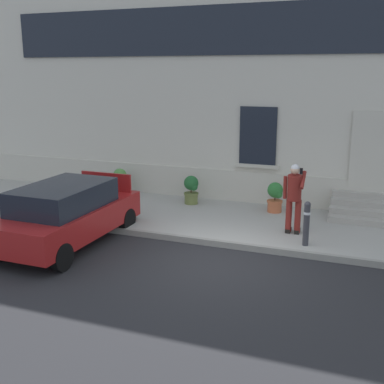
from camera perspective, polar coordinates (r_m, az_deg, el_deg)
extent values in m
plane|color=#232326|center=(10.72, 2.63, -8.19)|extent=(80.00, 80.00, 0.00)
cube|color=#99968E|center=(13.23, 6.45, -3.56)|extent=(24.00, 3.60, 0.15)
cube|color=gray|center=(11.53, 4.11, -6.18)|extent=(24.00, 0.12, 0.15)
cube|color=beige|center=(15.06, 9.30, 12.70)|extent=(24.00, 1.40, 7.50)
cube|color=#BCB7A8|center=(14.77, 8.24, 0.16)|extent=(24.00, 0.08, 1.10)
cube|color=black|center=(14.18, 20.42, 4.17)|extent=(1.00, 0.08, 2.10)
cube|color=#BCB7A8|center=(14.15, 20.44, 4.36)|extent=(1.16, 0.06, 2.24)
cube|color=black|center=(14.50, 7.76, 6.56)|extent=(1.10, 0.06, 1.70)
cube|color=#BCB7A8|center=(14.61, 7.62, 3.05)|extent=(1.30, 0.12, 0.10)
cube|color=black|center=(14.39, 8.91, 18.44)|extent=(16.80, 0.06, 1.40)
cube|color=#9E998E|center=(13.47, 19.76, -3.31)|extent=(1.94, 0.32, 0.16)
cube|color=#9E998E|center=(13.75, 19.83, -2.61)|extent=(1.94, 0.32, 0.32)
cube|color=#9E998E|center=(14.04, 19.89, -1.95)|extent=(1.94, 0.32, 0.48)
cube|color=#9E998E|center=(14.33, 19.95, -1.31)|extent=(1.94, 0.32, 0.64)
cube|color=maroon|center=(11.91, -14.31, -3.16)|extent=(1.79, 4.02, 0.64)
cube|color=black|center=(11.64, -14.92, -0.53)|extent=(1.56, 2.42, 0.56)
cube|color=black|center=(13.58, -9.34, -1.76)|extent=(1.66, 0.12, 0.20)
cube|color=yellow|center=(13.54, -9.37, -1.02)|extent=(0.52, 0.03, 0.12)
cube|color=#B21414|center=(13.86, -12.11, 0.32)|extent=(0.16, 0.04, 0.18)
cube|color=#B21414|center=(13.10, -6.58, -0.25)|extent=(0.16, 0.04, 0.18)
cube|color=maroon|center=(13.19, -10.05, 0.97)|extent=(1.49, 0.08, 0.60)
cylinder|color=black|center=(11.48, -21.54, -6.05)|extent=(0.21, 0.60, 0.60)
cylinder|color=black|center=(10.50, -15.10, -7.39)|extent=(0.21, 0.60, 0.60)
cylinder|color=black|center=(13.54, -13.55, -2.46)|extent=(0.21, 0.60, 0.60)
cylinder|color=black|center=(12.72, -7.64, -3.25)|extent=(0.21, 0.60, 0.60)
cylinder|color=#333338|center=(11.39, 13.28, -3.86)|extent=(0.14, 0.14, 0.95)
sphere|color=#333338|center=(11.25, 13.42, -1.45)|extent=(0.15, 0.15, 0.15)
cylinder|color=silver|center=(11.31, 13.36, -2.43)|extent=(0.15, 0.15, 0.06)
cylinder|color=maroon|center=(12.19, 11.29, -2.70)|extent=(0.15, 0.15, 0.82)
cube|color=black|center=(12.36, 11.25, -4.40)|extent=(0.12, 0.28, 0.10)
cylinder|color=maroon|center=(12.16, 12.31, -2.79)|extent=(0.15, 0.15, 0.82)
cube|color=black|center=(12.33, 12.26, -4.50)|extent=(0.12, 0.28, 0.10)
cylinder|color=maroon|center=(11.96, 11.95, 0.51)|extent=(0.34, 0.40, 0.65)
sphere|color=tan|center=(11.82, 12.02, 2.57)|extent=(0.22, 0.22, 0.22)
sphere|color=silver|center=(11.81, 12.03, 2.72)|extent=(0.21, 0.21, 0.21)
cylinder|color=maroon|center=(11.97, 10.89, 0.52)|extent=(0.09, 0.15, 0.57)
cylinder|color=maroon|center=(11.86, 12.93, 1.38)|extent=(0.09, 0.44, 0.40)
cube|color=black|center=(11.78, 12.72, 2.40)|extent=(0.07, 0.02, 0.15)
cylinder|color=#2D2D30|center=(15.89, -8.41, 0.29)|extent=(0.40, 0.40, 0.34)
cylinder|color=#2D2D30|center=(15.86, -8.43, 0.78)|extent=(0.44, 0.44, 0.05)
cylinder|color=#47331E|center=(15.83, -8.44, 1.31)|extent=(0.04, 0.04, 0.24)
sphere|color=#4C843D|center=(15.79, -8.47, 1.95)|extent=(0.44, 0.44, 0.44)
sphere|color=#4C843D|center=(15.72, -8.23, 1.53)|extent=(0.24, 0.24, 0.24)
cylinder|color=#606B38|center=(14.66, -0.10, -0.72)|extent=(0.40, 0.40, 0.34)
cylinder|color=#606B38|center=(14.63, -0.10, -0.19)|extent=(0.44, 0.44, 0.05)
cylinder|color=#47331E|center=(14.59, -0.10, 0.38)|extent=(0.04, 0.04, 0.24)
sphere|color=#1E5628|center=(14.55, -0.10, 1.07)|extent=(0.44, 0.44, 0.44)
sphere|color=#1E5628|center=(14.49, 0.20, 0.61)|extent=(0.24, 0.24, 0.24)
cylinder|color=#B25B38|center=(14.00, 9.67, -1.64)|extent=(0.40, 0.40, 0.34)
cylinder|color=#B25B38|center=(13.96, 9.70, -1.09)|extent=(0.44, 0.44, 0.05)
cylinder|color=#47331E|center=(13.92, 9.72, -0.49)|extent=(0.04, 0.04, 0.24)
sphere|color=#286B2D|center=(13.88, 9.75, 0.23)|extent=(0.44, 0.44, 0.44)
sphere|color=#286B2D|center=(13.84, 10.10, -0.25)|extent=(0.24, 0.24, 0.24)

